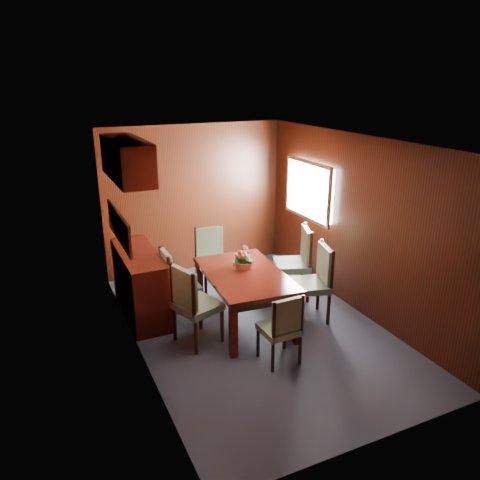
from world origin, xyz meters
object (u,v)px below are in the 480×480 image
sideboard (140,283)px  chair_head (283,326)px  chair_right_near (316,278)px  chair_left_near (192,301)px  flower_centerpiece (243,257)px  dining_table (245,280)px

sideboard → chair_head: size_ratio=1.62×
sideboard → chair_right_near: bearing=-27.4°
chair_left_near → chair_head: chair_left_near is taller
chair_right_near → chair_head: bearing=144.1°
flower_centerpiece → chair_right_near: bearing=-28.4°
sideboard → chair_left_near: (0.39, -1.02, 0.12)m
dining_table → chair_right_near: bearing=-12.2°
dining_table → chair_left_near: bearing=-161.9°
sideboard → dining_table: sideboard is taller
chair_left_near → chair_right_near: chair_right_near is taller
chair_head → flower_centerpiece: size_ratio=3.03×
sideboard → dining_table: 1.44m
dining_table → chair_head: 1.02m
sideboard → dining_table: (1.17, -0.82, 0.16)m
chair_head → chair_right_near: bearing=37.3°
dining_table → chair_right_near: size_ratio=1.53×
flower_centerpiece → chair_left_near: bearing=-155.0°
chair_left_near → flower_centerpiece: size_ratio=3.63×
flower_centerpiece → sideboard: bearing=153.2°
sideboard → flower_centerpiece: 1.44m
chair_left_near → chair_head: 1.13m
dining_table → flower_centerpiece: bearing=77.1°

